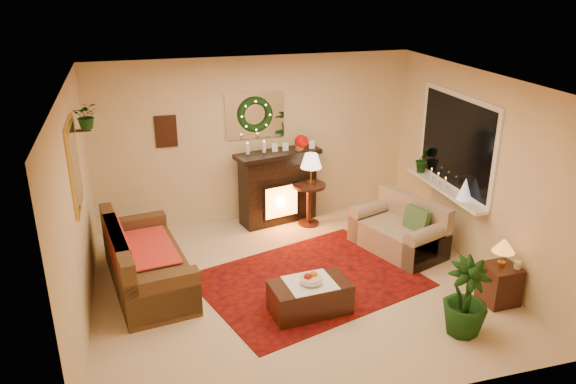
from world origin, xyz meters
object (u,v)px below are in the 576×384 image
object	(u,v)px
loveseat	(399,223)
side_table_round	(309,205)
sofa	(147,255)
end_table_square	(500,282)
fireplace	(278,189)
coffee_table	(310,296)

from	to	relation	value
loveseat	side_table_round	size ratio (longest dim) A/B	1.93
sofa	end_table_square	world-z (taller)	sofa
fireplace	end_table_square	xyz separation A→B (m)	(1.96, -3.05, -0.28)
fireplace	end_table_square	distance (m)	3.64
fireplace	loveseat	world-z (taller)	fireplace
sofa	loveseat	bearing A→B (deg)	-7.78
sofa	side_table_round	xyz separation A→B (m)	(2.53, 1.24, -0.10)
coffee_table	loveseat	bearing A→B (deg)	29.51
loveseat	coffee_table	size ratio (longest dim) A/B	1.42
sofa	side_table_round	distance (m)	2.82
loveseat	end_table_square	distance (m)	1.69
fireplace	side_table_round	world-z (taller)	fireplace
side_table_round	fireplace	bearing A→B (deg)	148.72
loveseat	side_table_round	bearing A→B (deg)	108.43
fireplace	loveseat	bearing A→B (deg)	-59.50
sofa	end_table_square	xyz separation A→B (m)	(4.06, -1.55, -0.16)
coffee_table	fireplace	bearing A→B (deg)	78.18
loveseat	coffee_table	world-z (taller)	loveseat
fireplace	sofa	bearing A→B (deg)	-157.42
fireplace	coffee_table	xyz separation A→B (m)	(-0.31, -2.64, -0.34)
side_table_round	coffee_table	bearing A→B (deg)	-107.38
loveseat	end_table_square	size ratio (longest dim) A/B	2.71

